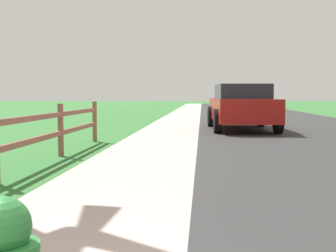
% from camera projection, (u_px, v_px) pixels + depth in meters
% --- Properties ---
extents(ground_plane, '(120.00, 120.00, 0.00)m').
position_uv_depth(ground_plane, '(200.00, 116.00, 25.71)').
color(ground_plane, '#337033').
extents(road_asphalt, '(7.00, 66.00, 0.01)m').
position_uv_depth(road_asphalt, '(258.00, 114.00, 27.44)').
color(road_asphalt, '#2F2F2F').
rests_on(road_asphalt, ground).
extents(curb_concrete, '(6.00, 66.00, 0.01)m').
position_uv_depth(curb_concrete, '(152.00, 114.00, 27.93)').
color(curb_concrete, '#BEA79F').
rests_on(curb_concrete, ground).
extents(grass_verge, '(5.00, 66.00, 0.00)m').
position_uv_depth(grass_verge, '(128.00, 114.00, 28.04)').
color(grass_verge, '#337033').
rests_on(grass_verge, ground).
extents(parked_suv_red, '(2.28, 4.97, 1.55)m').
position_uv_depth(parked_suv_red, '(241.00, 106.00, 15.47)').
color(parked_suv_red, maroon).
rests_on(parked_suv_red, ground).
extents(parked_car_white, '(2.17, 4.67, 1.44)m').
position_uv_depth(parked_car_white, '(236.00, 103.00, 26.18)').
color(parked_car_white, white).
rests_on(parked_car_white, ground).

